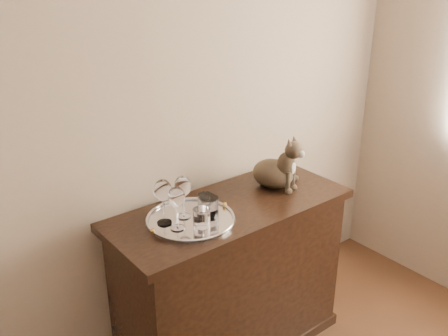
# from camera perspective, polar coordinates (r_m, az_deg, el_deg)

# --- Properties ---
(wall_back) EXTENTS (4.00, 0.10, 2.70)m
(wall_back) POSITION_cam_1_polar(r_m,az_deg,el_deg) (2.16, -17.06, 6.12)
(wall_back) COLOR tan
(wall_back) RESTS_ON ground
(sideboard) EXTENTS (1.20, 0.50, 0.85)m
(sideboard) POSITION_cam_1_polar(r_m,az_deg,el_deg) (2.60, 0.74, -12.67)
(sideboard) COLOR black
(sideboard) RESTS_ON ground
(tray) EXTENTS (0.40, 0.40, 0.01)m
(tray) POSITION_cam_1_polar(r_m,az_deg,el_deg) (2.25, -3.82, -5.95)
(tray) COLOR silver
(tray) RESTS_ON sideboard
(wine_glass_a) EXTENTS (0.08, 0.08, 0.21)m
(wine_glass_a) POSITION_cam_1_polar(r_m,az_deg,el_deg) (2.18, -6.93, -3.85)
(wine_glass_a) COLOR white
(wine_glass_a) RESTS_ON tray
(wine_glass_c) EXTENTS (0.08, 0.08, 0.20)m
(wine_glass_c) POSITION_cam_1_polar(r_m,az_deg,el_deg) (2.13, -5.42, -4.56)
(wine_glass_c) COLOR silver
(wine_glass_c) RESTS_ON tray
(wine_glass_d) EXTENTS (0.08, 0.08, 0.20)m
(wine_glass_d) POSITION_cam_1_polar(r_m,az_deg,el_deg) (2.22, -4.69, -3.30)
(wine_glass_d) COLOR white
(wine_glass_d) RESTS_ON tray
(tumbler_a) EXTENTS (0.09, 0.09, 0.10)m
(tumbler_a) POSITION_cam_1_polar(r_m,az_deg,el_deg) (2.24, -1.71, -4.54)
(tumbler_a) COLOR silver
(tumbler_a) RESTS_ON tray
(tumbler_b) EXTENTS (0.08, 0.08, 0.09)m
(tumbler_b) POSITION_cam_1_polar(r_m,az_deg,el_deg) (2.16, -2.58, -5.74)
(tumbler_b) COLOR white
(tumbler_b) RESTS_ON tray
(tumbler_c) EXTENTS (0.07, 0.07, 0.08)m
(tumbler_c) POSITION_cam_1_polar(r_m,az_deg,el_deg) (2.30, -2.13, -3.98)
(tumbler_c) COLOR white
(tumbler_c) RESTS_ON tray
(cat) EXTENTS (0.35, 0.33, 0.29)m
(cat) POSITION_cam_1_polar(r_m,az_deg,el_deg) (2.53, 5.70, 0.88)
(cat) COLOR #49392B
(cat) RESTS_ON sideboard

